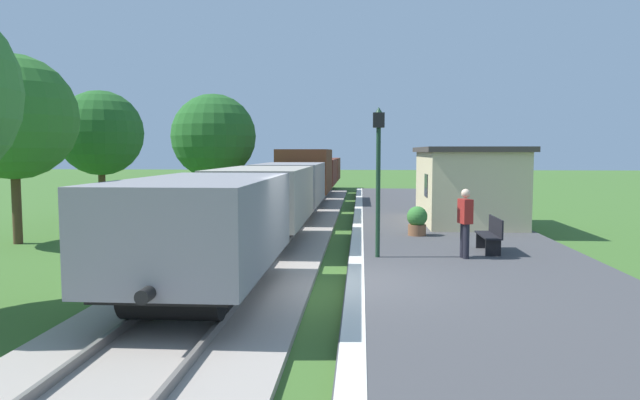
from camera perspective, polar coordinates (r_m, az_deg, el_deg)
name	(u,v)px	position (r m, az deg, el deg)	size (l,w,h in m)	color
ground_plane	(336,294)	(11.88, 1.54, -9.20)	(160.00, 160.00, 0.00)	#3D6628
platform_slab	(497,291)	(12.14, 16.98, -8.49)	(6.00, 60.00, 0.25)	#424244
platform_edge_stripe	(355,282)	(11.81, 3.50, -8.02)	(0.36, 60.00, 0.01)	silver
track_ballast	(218,289)	(12.20, -9.93, -8.60)	(3.80, 60.00, 0.12)	#9E9389
rail_near	(253,283)	(12.02, -6.57, -8.13)	(0.07, 60.00, 0.14)	slate
rail_far	(184,282)	(12.36, -13.21, -7.86)	(0.07, 60.00, 0.14)	slate
freight_train	(299,182)	(27.31, -2.05, 1.80)	(2.50, 39.20, 2.72)	gray
station_hut	(467,185)	(22.14, 14.19, 1.48)	(3.50, 5.80, 2.78)	beige
bench_near_hut	(491,234)	(15.80, 16.41, -3.23)	(0.42, 1.50, 0.91)	black
person_waiting	(465,220)	(14.67, 14.03, -1.96)	(0.34, 0.43, 1.71)	black
potted_planter	(417,220)	(18.41, 9.50, -1.98)	(0.64, 0.64, 0.92)	brown
lamp_post_near	(378,154)	(14.36, 5.75, 4.49)	(0.28, 0.28, 3.70)	#193823
tree_trackside_mid	(13,117)	(20.30, -27.89, 7.19)	(3.84, 3.84, 5.85)	#4C3823
tree_trackside_far	(100,133)	(25.40, -20.72, 6.14)	(3.44, 3.44, 5.34)	#4C3823
tree_field_left	(214,136)	(32.00, -10.38, 6.16)	(4.54, 4.54, 5.96)	#4C3823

